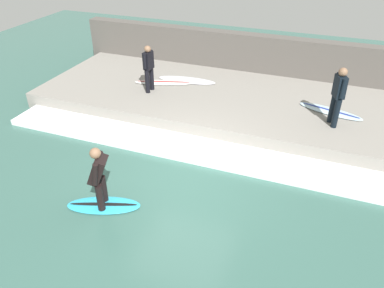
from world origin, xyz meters
TOP-DOWN VIEW (x-y plane):
  - ground_plane at (0.00, 0.00)m, footprint 28.00×28.00m
  - concrete_ledge at (3.98, 0.00)m, footprint 4.40×12.47m
  - back_wall at (6.43, 0.00)m, footprint 0.50×13.09m
  - wave_foam_crest at (1.22, 0.00)m, footprint 1.12×11.85m
  - surfboard_riding at (-1.54, 1.30)m, footprint 1.10×1.73m
  - surfer_riding at (-1.54, 1.30)m, footprint 0.54×0.54m
  - surfer_waiting_near at (3.14, -3.15)m, footprint 0.52×0.37m
  - surfboard_waiting_near at (3.90, -3.08)m, footprint 1.00×1.94m
  - surfer_waiting_far at (3.39, 2.55)m, footprint 0.51×0.24m
  - surfboard_waiting_far at (4.13, 2.40)m, footprint 1.02×2.04m
  - surfboard_spare at (4.60, 1.73)m, footprint 0.75×2.08m

SIDE VIEW (x-z plane):
  - ground_plane at x=0.00m, z-range 0.00..0.00m
  - surfboard_riding at x=-1.54m, z-range 0.00..0.06m
  - wave_foam_crest at x=1.22m, z-range 0.00..0.16m
  - concrete_ledge at x=3.98m, z-range 0.00..0.51m
  - surfboard_spare at x=4.60m, z-range 0.51..0.57m
  - surfboard_waiting_near at x=3.90m, z-range 0.51..0.58m
  - surfboard_waiting_far at x=4.13m, z-range 0.51..0.58m
  - surfer_riding at x=-1.54m, z-range 0.14..1.60m
  - back_wall at x=6.43m, z-range 0.00..1.83m
  - surfer_waiting_far at x=3.39m, z-range 0.61..2.11m
  - surfer_waiting_near at x=3.14m, z-range 0.62..2.26m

